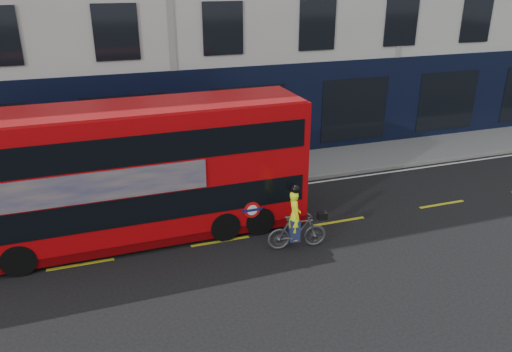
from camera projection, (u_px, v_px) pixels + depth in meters
name	position (u px, v px, depth m)	size (l,w,h in m)	color
ground	(234.00, 267.00, 13.69)	(120.00, 120.00, 0.00)	black
pavement	(187.00, 179.00, 19.36)	(60.00, 3.00, 0.12)	slate
kerb	(195.00, 194.00, 18.05)	(60.00, 0.12, 0.13)	slate
road_edge_line	(197.00, 199.00, 17.81)	(58.00, 0.10, 0.01)	silver
lane_dashes	(220.00, 241.00, 15.00)	(58.00, 0.12, 0.01)	gold
bus	(136.00, 173.00, 14.51)	(10.18, 2.46, 4.09)	#B7070B
cyclist	(297.00, 227.00, 14.41)	(1.81, 0.72, 2.01)	#4E5153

